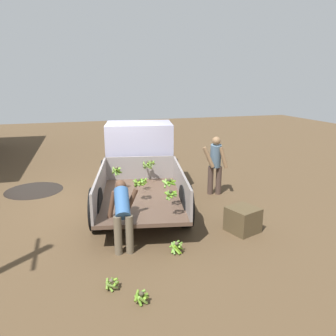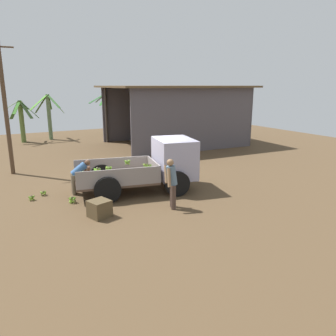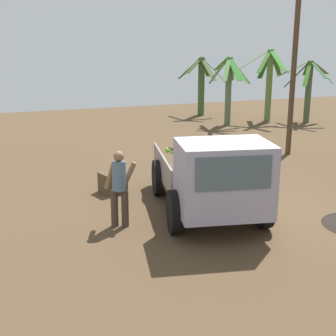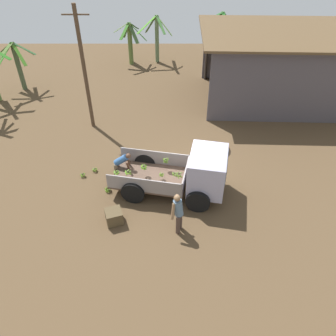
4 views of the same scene
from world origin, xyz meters
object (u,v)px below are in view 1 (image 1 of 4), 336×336
at_px(banana_bunch_on_ground_2, 112,283).
at_px(person_worker_loading, 122,211).
at_px(person_foreground_visitor, 215,163).
at_px(banana_bunch_on_ground_1, 177,247).
at_px(banana_bunch_on_ground_0, 141,297).
at_px(wooden_crate_0, 243,220).
at_px(cargo_truck, 140,159).

bearing_deg(banana_bunch_on_ground_2, person_worker_loading, -17.26).
height_order(person_foreground_visitor, banana_bunch_on_ground_1, person_foreground_visitor).
distance_m(person_worker_loading, banana_bunch_on_ground_0, 1.81).
distance_m(banana_bunch_on_ground_2, wooden_crate_0, 3.18).
relative_size(person_foreground_visitor, wooden_crate_0, 2.85).
bearing_deg(banana_bunch_on_ground_0, person_foreground_visitor, -36.59).
xyz_separation_m(cargo_truck, person_worker_loading, (-2.96, 0.96, -0.28)).
bearing_deg(person_worker_loading, person_foreground_visitor, -46.17).
bearing_deg(banana_bunch_on_ground_0, cargo_truck, -11.88).
height_order(cargo_truck, person_foreground_visitor, cargo_truck).
height_order(cargo_truck, banana_bunch_on_ground_0, cargo_truck).
xyz_separation_m(person_worker_loading, wooden_crate_0, (-0.02, -2.55, -0.48)).
xyz_separation_m(person_worker_loading, banana_bunch_on_ground_2, (-1.25, 0.39, -0.64)).
xyz_separation_m(banana_bunch_on_ground_1, wooden_crate_0, (0.47, -1.63, 0.14)).
bearing_deg(banana_bunch_on_ground_2, cargo_truck, -17.79).
bearing_deg(person_foreground_visitor, cargo_truck, -89.21).
distance_m(cargo_truck, banana_bunch_on_ground_1, 3.57).
distance_m(banana_bunch_on_ground_0, banana_bunch_on_ground_2, 0.58).
xyz_separation_m(person_foreground_visitor, banana_bunch_on_ground_1, (-2.78, 2.03, -0.79)).
bearing_deg(cargo_truck, banana_bunch_on_ground_0, 179.31).
bearing_deg(cargo_truck, wooden_crate_0, -140.83).
bearing_deg(banana_bunch_on_ground_0, banana_bunch_on_ground_2, 39.50).
relative_size(cargo_truck, person_worker_loading, 3.74).
distance_m(person_foreground_visitor, banana_bunch_on_ground_2, 4.92).
xyz_separation_m(cargo_truck, banana_bunch_on_ground_2, (-4.21, 1.35, -0.92)).
height_order(person_worker_loading, wooden_crate_0, person_worker_loading).
height_order(banana_bunch_on_ground_1, wooden_crate_0, wooden_crate_0).
relative_size(cargo_truck, banana_bunch_on_ground_2, 20.01).
bearing_deg(person_worker_loading, cargo_truck, -12.09).
height_order(banana_bunch_on_ground_0, banana_bunch_on_ground_1, banana_bunch_on_ground_1).
relative_size(cargo_truck, person_foreground_visitor, 2.84).
relative_size(person_foreground_visitor, banana_bunch_on_ground_0, 6.83).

